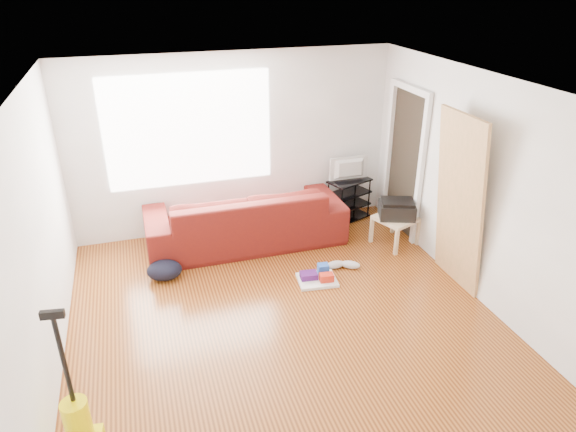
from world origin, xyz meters
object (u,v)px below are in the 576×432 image
object	(u,v)px
tv_stand	(349,199)
backpack	(165,278)
side_table	(396,221)
bucket	(268,251)
cleaning_tray	(318,277)
sofa	(246,242)

from	to	relation	value
tv_stand	backpack	size ratio (longest dim) A/B	1.66
side_table	bucket	distance (m)	1.78
bucket	cleaning_tray	size ratio (longest dim) A/B	0.52
side_table	cleaning_tray	distance (m)	1.49
sofa	tv_stand	distance (m)	1.70
cleaning_tray	backpack	size ratio (longest dim) A/B	1.17
side_table	backpack	bearing A→B (deg)	179.57
side_table	cleaning_tray	world-z (taller)	side_table
bucket	tv_stand	bearing A→B (deg)	23.79
tv_stand	side_table	xyz separation A→B (m)	(0.30, -0.92, 0.02)
tv_stand	sofa	bearing A→B (deg)	168.84
backpack	tv_stand	bearing A→B (deg)	26.38
sofa	cleaning_tray	world-z (taller)	sofa
tv_stand	cleaning_tray	world-z (taller)	tv_stand
side_table	bucket	size ratio (longest dim) A/B	2.46
sofa	side_table	world-z (taller)	side_table
sofa	backpack	size ratio (longest dim) A/B	6.25
bucket	backpack	bearing A→B (deg)	-169.26
side_table	tv_stand	bearing A→B (deg)	108.13
sofa	cleaning_tray	distance (m)	1.37
cleaning_tray	backpack	world-z (taller)	cleaning_tray
side_table	cleaning_tray	xyz separation A→B (m)	(-1.34, -0.58, -0.29)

